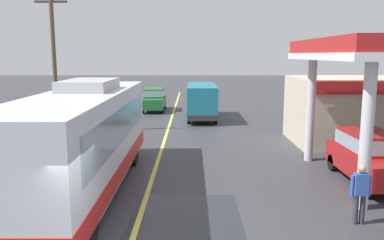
% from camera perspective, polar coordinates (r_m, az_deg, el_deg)
% --- Properties ---
extents(ground, '(120.00, 120.00, 0.00)m').
position_cam_1_polar(ground, '(27.96, -3.10, 0.15)').
color(ground, '#38383D').
extents(lane_divider_stripe, '(0.16, 50.00, 0.01)m').
position_cam_1_polar(lane_divider_stripe, '(23.05, -3.75, -1.86)').
color(lane_divider_stripe, '#D8CC4C').
rests_on(lane_divider_stripe, ground).
extents(wet_puddle_patch, '(3.18, 5.19, 0.01)m').
position_cam_1_polar(wet_puddle_patch, '(10.62, -1.31, -15.78)').
color(wet_puddle_patch, '#26282D').
rests_on(wet_puddle_patch, ground).
extents(coach_bus_main, '(2.60, 11.04, 3.69)m').
position_cam_1_polar(coach_bus_main, '(13.32, -15.60, -3.07)').
color(coach_bus_main, silver).
rests_on(coach_bus_main, ground).
extents(gas_station_roadside, '(9.10, 11.95, 5.10)m').
position_cam_1_polar(gas_station_roadside, '(20.11, 25.84, 3.10)').
color(gas_station_roadside, '#B21E1E').
rests_on(gas_station_roadside, ground).
extents(car_at_pump, '(1.70, 4.20, 1.82)m').
position_cam_1_polar(car_at_pump, '(15.40, 24.34, -4.59)').
color(car_at_pump, maroon).
rests_on(car_at_pump, ground).
extents(minibus_opposing_lane, '(2.04, 6.13, 2.44)m').
position_cam_1_polar(minibus_opposing_lane, '(27.81, 1.34, 3.17)').
color(minibus_opposing_lane, teal).
rests_on(minibus_opposing_lane, ground).
extents(pedestrian_near_pump, '(0.55, 0.22, 1.66)m').
position_cam_1_polar(pedestrian_near_pump, '(11.56, 23.31, -9.48)').
color(pedestrian_near_pump, '#33333F').
rests_on(pedestrian_near_pump, ground).
extents(pedestrian_by_shop, '(0.55, 0.22, 1.66)m').
position_cam_1_polar(pedestrian_by_shop, '(18.20, 23.13, -2.70)').
color(pedestrian_by_shop, '#33333F').
rests_on(pedestrian_by_shop, ground).
extents(car_trailing_behind_bus, '(1.70, 4.20, 1.82)m').
position_cam_1_polar(car_trailing_behind_bus, '(32.11, -5.61, 3.16)').
color(car_trailing_behind_bus, '#1E602D').
rests_on(car_trailing_behind_bus, ground).
extents(utility_pole_roadside, '(1.80, 0.24, 8.07)m').
position_cam_1_polar(utility_pole_roadside, '(23.93, -19.54, 8.19)').
color(utility_pole_roadside, brown).
rests_on(utility_pole_roadside, ground).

